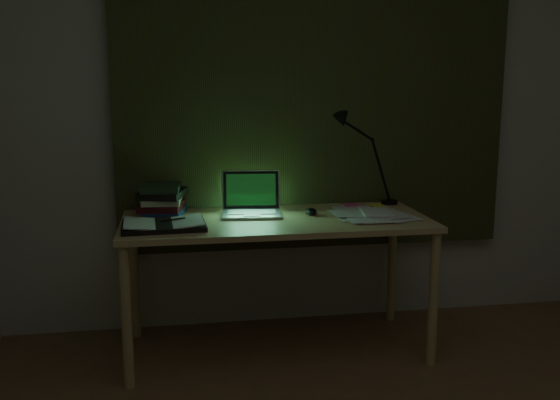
% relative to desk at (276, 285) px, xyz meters
% --- Properties ---
extents(wall_back, '(3.50, 0.00, 2.50)m').
position_rel_desk_xyz_m(wall_back, '(0.28, 0.42, 0.90)').
color(wall_back, beige).
rests_on(wall_back, ground).
extents(curtain, '(2.20, 0.06, 2.00)m').
position_rel_desk_xyz_m(curtain, '(0.28, 0.38, 1.10)').
color(curtain, '#30371B').
rests_on(curtain, wall_back).
extents(desk, '(1.54, 0.67, 0.70)m').
position_rel_desk_xyz_m(desk, '(0.00, 0.00, 0.00)').
color(desk, tan).
rests_on(desk, floor).
extents(laptop, '(0.34, 0.37, 0.22)m').
position_rel_desk_xyz_m(laptop, '(-0.11, 0.08, 0.46)').
color(laptop, '#B9B9BE').
rests_on(laptop, desk).
extents(open_textbook, '(0.40, 0.30, 0.03)m').
position_rel_desk_xyz_m(open_textbook, '(-0.56, -0.11, 0.37)').
color(open_textbook, silver).
rests_on(open_textbook, desk).
extents(book_stack, '(0.26, 0.29, 0.17)m').
position_rel_desk_xyz_m(book_stack, '(-0.56, 0.19, 0.44)').
color(book_stack, silver).
rests_on(book_stack, desk).
extents(loose_papers, '(0.42, 0.43, 0.02)m').
position_rel_desk_xyz_m(loose_papers, '(0.47, -0.00, 0.36)').
color(loose_papers, white).
rests_on(loose_papers, desk).
extents(mouse, '(0.06, 0.10, 0.03)m').
position_rel_desk_xyz_m(mouse, '(0.19, 0.06, 0.37)').
color(mouse, black).
rests_on(mouse, desk).
extents(sticky_yellow, '(0.08, 0.08, 0.01)m').
position_rel_desk_xyz_m(sticky_yellow, '(0.59, 0.19, 0.36)').
color(sticky_yellow, '#FFF335').
rests_on(sticky_yellow, desk).
extents(sticky_pink, '(0.10, 0.10, 0.02)m').
position_rel_desk_xyz_m(sticky_pink, '(0.45, 0.21, 0.36)').
color(sticky_pink, '#E4588F').
rests_on(sticky_pink, desk).
extents(desk_lamp, '(0.39, 0.33, 0.50)m').
position_rel_desk_xyz_m(desk_lamp, '(0.69, 0.27, 0.60)').
color(desk_lamp, black).
rests_on(desk_lamp, desk).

